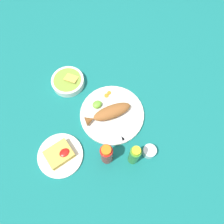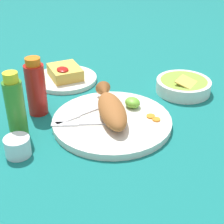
# 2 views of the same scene
# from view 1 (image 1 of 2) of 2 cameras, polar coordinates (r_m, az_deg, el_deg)

# --- Properties ---
(ground_plane) EXTENTS (4.00, 4.00, 0.00)m
(ground_plane) POSITION_cam_1_polar(r_m,az_deg,el_deg) (1.08, 0.00, -0.81)
(ground_plane) COLOR #146B66
(main_plate) EXTENTS (0.31, 0.31, 0.02)m
(main_plate) POSITION_cam_1_polar(r_m,az_deg,el_deg) (1.07, 0.00, -0.62)
(main_plate) COLOR silver
(main_plate) RESTS_ON ground_plane
(fried_fish) EXTENTS (0.23, 0.11, 0.05)m
(fried_fish) POSITION_cam_1_polar(r_m,az_deg,el_deg) (1.04, -0.66, -0.15)
(fried_fish) COLOR #935628
(fried_fish) RESTS_ON main_plate
(fork_near) EXTENTS (0.08, 0.18, 0.00)m
(fork_near) POSITION_cam_1_polar(r_m,az_deg,el_deg) (1.04, 2.31, -3.87)
(fork_near) COLOR silver
(fork_near) RESTS_ON main_plate
(fork_far) EXTENTS (0.05, 0.18, 0.00)m
(fork_far) POSITION_cam_1_polar(r_m,az_deg,el_deg) (1.03, -0.31, -4.61)
(fork_far) COLOR silver
(fork_far) RESTS_ON main_plate
(carrot_slice_near) EXTENTS (0.02, 0.02, 0.00)m
(carrot_slice_near) POSITION_cam_1_polar(r_m,az_deg,el_deg) (1.10, -1.46, 4.32)
(carrot_slice_near) COLOR orange
(carrot_slice_near) RESTS_ON main_plate
(carrot_slice_mid) EXTENTS (0.02, 0.02, 0.00)m
(carrot_slice_mid) POSITION_cam_1_polar(r_m,az_deg,el_deg) (1.11, -0.75, 5.04)
(carrot_slice_mid) COLOR orange
(carrot_slice_mid) RESTS_ON main_plate
(lime_wedge_main) EXTENTS (0.05, 0.04, 0.03)m
(lime_wedge_main) POSITION_cam_1_polar(r_m,az_deg,el_deg) (1.07, -3.91, 1.98)
(lime_wedge_main) COLOR #6BB233
(lime_wedge_main) RESTS_ON main_plate
(hot_sauce_bottle_red) EXTENTS (0.05, 0.05, 0.16)m
(hot_sauce_bottle_red) POSITION_cam_1_polar(r_m,az_deg,el_deg) (0.94, -1.41, -10.99)
(hot_sauce_bottle_red) COLOR #B21914
(hot_sauce_bottle_red) RESTS_ON ground_plane
(hot_sauce_bottle_green) EXTENTS (0.05, 0.05, 0.17)m
(hot_sauce_bottle_green) POSITION_cam_1_polar(r_m,az_deg,el_deg) (0.94, 5.85, -11.18)
(hot_sauce_bottle_green) COLOR #3D8428
(hot_sauce_bottle_green) RESTS_ON ground_plane
(salt_cup) EXTENTS (0.06, 0.06, 0.05)m
(salt_cup) POSITION_cam_1_polar(r_m,az_deg,el_deg) (1.02, 9.70, -10.13)
(salt_cup) COLOR silver
(salt_cup) RESTS_ON ground_plane
(side_plate_fries) EXTENTS (0.21, 0.21, 0.01)m
(side_plate_fries) POSITION_cam_1_polar(r_m,az_deg,el_deg) (1.04, -13.31, -10.96)
(side_plate_fries) COLOR silver
(side_plate_fries) RESTS_ON ground_plane
(fries_pile) EXTENTS (0.11, 0.09, 0.04)m
(fries_pile) POSITION_cam_1_polar(r_m,az_deg,el_deg) (1.01, -13.58, -10.64)
(fries_pile) COLOR gold
(fries_pile) RESTS_ON side_plate_fries
(guacamole_bowl) EXTENTS (0.17, 0.17, 0.05)m
(guacamole_bowl) POSITION_cam_1_polar(r_m,az_deg,el_deg) (1.16, -11.43, 7.85)
(guacamole_bowl) COLOR white
(guacamole_bowl) RESTS_ON ground_plane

